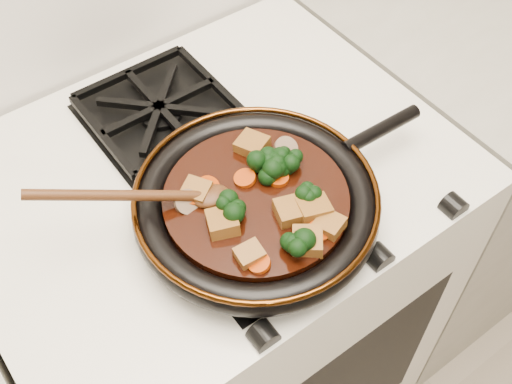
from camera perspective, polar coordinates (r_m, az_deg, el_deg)
stove at (r=1.37m, az=-3.21°, el=-10.16°), size 0.76×0.60×0.90m
burner_grate_front at (r=0.92m, az=0.45°, el=-2.74°), size 0.23×0.23×0.03m
burner_grate_back at (r=1.08m, az=-8.54°, el=7.12°), size 0.23×0.23×0.03m
skillet at (r=0.90m, az=0.11°, el=-0.97°), size 0.47×0.35×0.05m
braising_sauce at (r=0.90m, az=0.00°, el=-0.83°), size 0.26×0.26×0.02m
tofu_cube_0 at (r=0.83m, az=-0.58°, el=-5.58°), size 0.04×0.03×0.02m
tofu_cube_1 at (r=0.89m, az=-5.33°, el=0.06°), size 0.05×0.05×0.02m
tofu_cube_2 at (r=0.86m, az=6.55°, el=-2.91°), size 0.04×0.05×0.02m
tofu_cube_3 at (r=0.85m, az=-2.98°, el=-2.74°), size 0.05×0.06×0.03m
tofu_cube_4 at (r=0.87m, az=5.14°, el=-1.57°), size 0.05×0.05×0.03m
tofu_cube_5 at (r=0.94m, az=-0.34°, el=4.18°), size 0.05×0.06×0.03m
tofu_cube_6 at (r=0.86m, az=3.15°, el=-1.73°), size 0.05×0.05×0.02m
tofu_cube_7 at (r=0.84m, az=4.61°, el=-4.39°), size 0.06×0.06×0.03m
broccoli_floret_0 at (r=0.83m, az=3.60°, el=-4.69°), size 0.09×0.08×0.07m
broccoli_floret_1 at (r=0.91m, az=2.73°, el=2.56°), size 0.08×0.08×0.06m
broccoli_floret_2 at (r=0.91m, az=1.08°, el=2.34°), size 0.06×0.06×0.06m
broccoli_floret_3 at (r=0.92m, az=2.14°, el=2.81°), size 0.08×0.08×0.06m
broccoli_floret_4 at (r=0.88m, az=4.46°, el=-0.20°), size 0.08×0.07×0.06m
broccoli_floret_5 at (r=0.91m, az=1.19°, el=2.20°), size 0.08×0.08×0.06m
broccoli_floret_6 at (r=0.86m, az=-2.23°, el=-1.42°), size 0.08×0.08×0.08m
carrot_coin_0 at (r=0.85m, az=5.58°, el=-3.46°), size 0.03×0.03×0.02m
carrot_coin_1 at (r=0.90m, az=-0.99°, el=1.23°), size 0.03×0.03×0.01m
carrot_coin_2 at (r=0.90m, az=1.98°, el=1.26°), size 0.03×0.03×0.01m
carrot_coin_3 at (r=0.90m, az=-4.26°, el=0.54°), size 0.03×0.03×0.02m
carrot_coin_4 at (r=0.89m, az=-5.69°, el=-0.45°), size 0.03×0.03×0.01m
carrot_coin_5 at (r=0.82m, az=0.28°, el=-6.34°), size 0.03×0.03×0.02m
mushroom_slice_0 at (r=0.88m, az=-6.15°, el=-0.89°), size 0.04×0.04×0.03m
mushroom_slice_1 at (r=0.87m, az=5.97°, el=-1.72°), size 0.03×0.03×0.03m
mushroom_slice_2 at (r=0.94m, az=2.67°, el=3.91°), size 0.04×0.04×0.02m
wooden_spoon at (r=0.87m, az=-8.55°, el=-0.32°), size 0.15×0.09×0.25m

